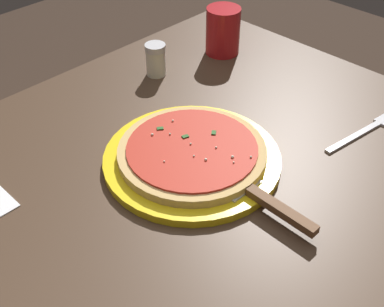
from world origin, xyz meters
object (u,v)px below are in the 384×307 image
Objects in this scene: pizza_server at (261,198)px; cup_tall_drink at (223,31)px; fork at (364,131)px; parmesan_shaker at (156,59)px; pizza at (192,151)px; serving_plate at (192,159)px.

cup_tall_drink reaches higher than pizza_server.
pizza_server is 1.18× the size of fork.
cup_tall_drink is (0.35, 0.39, 0.04)m from pizza_server.
pizza_server is 0.30m from fork.
cup_tall_drink reaches higher than parmesan_shaker.
serving_plate is at bearing -153.22° from pizza.
pizza_server is at bearing -91.17° from serving_plate.
parmesan_shaker is (0.16, 0.27, 0.03)m from serving_plate.
fork is (0.30, -0.18, -0.02)m from pizza.
fork is (0.30, -0.18, -0.01)m from serving_plate.
parmesan_shaker is (0.16, 0.27, 0.01)m from pizza.
pizza_server reaches higher than fork.
serving_plate is at bearing 88.83° from pizza_server.
fork is at bearing -30.71° from serving_plate.
pizza reaches higher than pizza_server.
parmesan_shaker reaches higher than pizza_server.
pizza is 0.32m from parmesan_shaker.
serving_plate is 2.84× the size of cup_tall_drink.
fork is at bearing -3.59° from pizza_server.
cup_tall_drink is at bearing 48.31° from pizza_server.
parmesan_shaker is at bearing 59.02° from serving_plate.
pizza is 0.16m from pizza_server.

